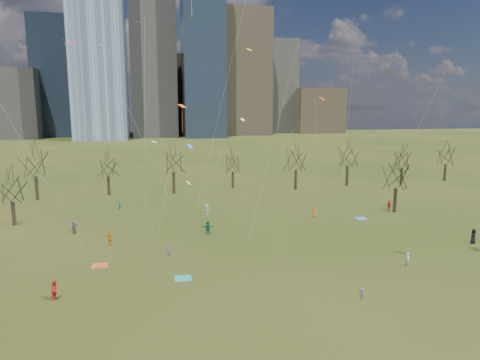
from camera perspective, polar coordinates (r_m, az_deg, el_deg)
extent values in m
plane|color=black|center=(45.26, 3.18, -11.30)|extent=(500.00, 500.00, 0.00)
cube|color=slate|center=(235.96, -18.55, 19.63)|extent=(26.00, 26.00, 118.00)
cube|color=slate|center=(247.81, -11.51, 16.72)|extent=(24.00, 24.00, 95.00)
cube|color=#384C66|center=(240.35, -5.00, 18.31)|extent=(22.00, 22.00, 105.00)
cube|color=#726347|center=(262.62, 0.55, 13.98)|extent=(28.00, 28.00, 72.00)
cube|color=#384C66|center=(265.86, -22.97, 12.42)|extent=(25.00, 25.00, 65.00)
cube|color=slate|center=(282.96, 4.95, 12.21)|extent=(22.00, 22.00, 58.00)
cube|color=#726347|center=(281.37, -8.71, 11.13)|extent=(30.00, 30.00, 48.00)
cube|color=slate|center=(261.48, -28.62, 8.89)|extent=(35.00, 30.00, 36.00)
cube|color=#726347|center=(286.18, 10.06, 9.07)|extent=(30.00, 28.00, 28.00)
cylinder|color=black|center=(83.44, -25.47, -0.98)|extent=(0.55, 0.55, 4.28)
cylinder|color=black|center=(83.43, -17.10, -0.70)|extent=(0.52, 0.52, 3.60)
cylinder|color=black|center=(82.13, -8.82, -0.39)|extent=(0.54, 0.54, 4.05)
cylinder|color=black|center=(86.54, -0.96, 0.01)|extent=(0.51, 0.51, 3.38)
cylinder|color=black|center=(85.77, 7.44, 0.04)|extent=(0.54, 0.54, 3.96)
cylinder|color=black|center=(92.16, 14.10, 0.55)|extent=(0.54, 0.54, 4.14)
cylinder|color=black|center=(97.19, 20.73, 0.49)|extent=(0.52, 0.52, 3.51)
cylinder|color=black|center=(105.65, 25.65, 0.91)|extent=(0.53, 0.53, 3.74)
cylinder|color=black|center=(67.18, -27.95, -3.95)|extent=(0.51, 0.51, 3.38)
cylinder|color=black|center=(70.95, 19.98, -2.54)|extent=(0.53, 0.53, 3.83)
cube|color=teal|center=(42.39, -7.59, -12.84)|extent=(1.60, 1.50, 0.03)
cube|color=blue|center=(65.76, 15.85, -4.95)|extent=(1.60, 1.50, 0.03)
cube|color=#C14226|center=(47.40, -18.18, -10.78)|extent=(1.60, 1.50, 0.03)
imported|color=silver|center=(47.59, 21.46, -9.88)|extent=(0.63, 0.71, 1.62)
imported|color=red|center=(40.63, -23.39, -13.33)|extent=(0.97, 1.04, 1.70)
imported|color=slate|center=(39.07, 15.96, -14.36)|extent=(0.69, 0.77, 1.04)
imported|color=orange|center=(53.22, -16.93, -7.49)|extent=(1.09, 0.70, 1.73)
imported|color=#16654E|center=(55.67, -4.29, -6.31)|extent=(1.68, 0.62, 1.78)
imported|color=black|center=(58.94, 28.70, -6.58)|extent=(1.04, 0.88, 1.80)
imported|color=#8E4F9E|center=(47.96, -9.56, -9.30)|extent=(0.38, 0.54, 1.41)
imported|color=silver|center=(65.54, -4.43, -3.94)|extent=(1.20, 1.07, 1.61)
imported|color=#B3191D|center=(71.91, 19.26, -3.22)|extent=(1.02, 0.56, 1.65)
imported|color=slate|center=(59.54, -21.23, -5.90)|extent=(1.24, 1.69, 1.77)
imported|color=#D26317|center=(64.79, 9.85, -4.21)|extent=(0.52, 0.79, 1.62)
imported|color=#1A775B|center=(70.90, -15.73, -3.26)|extent=(0.65, 0.67, 1.55)
plane|color=#DB5512|center=(49.86, -7.74, 9.75)|extent=(1.38, 1.36, 0.40)
cylinder|color=silver|center=(47.96, -10.82, 0.72)|extent=(5.86, 4.67, 14.94)
cylinder|color=#DB5512|center=(49.88, -7.70, 7.85)|extent=(0.04, 0.04, 2.70)
plane|color=yellow|center=(46.91, 1.24, 16.99)|extent=(0.94, 0.92, 0.30)
cylinder|color=silver|center=(44.22, 4.18, 3.93)|extent=(3.33, 6.09, 20.77)
plane|color=#ED57A1|center=(61.94, -13.44, 19.86)|extent=(0.96, 1.00, 0.29)
cylinder|color=silver|center=(59.19, -12.56, 7.71)|extent=(0.89, 3.49, 26.02)
cylinder|color=silver|center=(55.88, -2.72, 9.30)|extent=(5.97, 8.18, 28.88)
cylinder|color=white|center=(60.91, -6.46, 21.77)|extent=(0.04, 0.04, 2.10)
plane|color=green|center=(67.63, 19.23, 13.30)|extent=(0.84, 1.06, 0.66)
cylinder|color=silver|center=(66.59, 21.91, 4.71)|extent=(5.13, 5.70, 19.70)
plane|color=#318DD2|center=(70.29, -18.14, 16.74)|extent=(1.00, 1.02, 0.34)
cylinder|color=silver|center=(67.20, -19.64, 6.73)|extent=(4.21, 5.62, 24.02)
plane|color=#FA4815|center=(74.80, 10.89, 10.63)|extent=(1.45, 1.42, 0.51)
cylinder|color=silver|center=(72.95, 10.27, 4.28)|extent=(2.64, 3.56, 16.28)
cylinder|color=#FA4815|center=(74.79, 10.84, 9.23)|extent=(0.04, 0.04, 3.00)
plane|color=#DAF326|center=(46.40, -6.86, -0.39)|extent=(0.71, 0.73, 0.34)
cylinder|color=silver|center=(43.21, -8.55, -5.76)|extent=(3.40, 7.83, 6.75)
plane|color=#ED1A64|center=(45.92, -21.41, 16.68)|extent=(1.26, 1.26, 0.29)
cylinder|color=silver|center=(42.26, -26.10, 2.80)|extent=(6.92, 8.52, 20.91)
plane|color=#EA5664|center=(79.37, 14.28, 19.00)|extent=(1.02, 1.07, 0.43)
cylinder|color=silver|center=(76.01, 14.34, 8.79)|extent=(0.80, 4.64, 28.06)
cylinder|color=#EA5664|center=(79.14, 14.23, 17.96)|extent=(0.04, 0.04, 2.40)
plane|color=silver|center=(66.52, 0.34, 8.07)|extent=(1.01, 0.96, 0.42)
cylinder|color=silver|center=(64.17, 3.98, 2.19)|extent=(6.74, 7.60, 12.95)
plane|color=white|center=(48.23, -11.38, 5.02)|extent=(0.85, 0.86, 0.20)
cylinder|color=silver|center=(46.72, -10.02, -1.92)|extent=(1.83, 4.62, 11.04)
plane|color=blue|center=(57.54, -6.70, 4.53)|extent=(1.13, 1.09, 0.49)
cylinder|color=silver|center=(55.72, -4.47, -0.64)|extent=(3.69, 5.42, 9.71)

